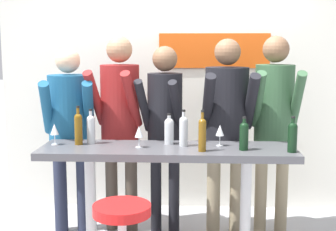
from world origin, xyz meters
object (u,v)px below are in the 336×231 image
person_left (120,112)px  wine_bottle_5 (202,133)px  person_far_left (70,120)px  wine_glass_2 (139,132)px  person_center_left (165,118)px  wine_bottle_0 (91,128)px  wine_bottle_2 (244,135)px  wine_bottle_4 (293,136)px  wine_bottle_1 (184,130)px  wine_glass_1 (220,131)px  tasting_table (168,166)px  person_center (227,116)px  person_center_right (274,112)px  wine_bottle_6 (169,130)px  wine_glass_0 (54,130)px  wine_bottle_3 (78,127)px

person_left → wine_bottle_5: bearing=-30.1°
person_far_left → wine_glass_2: bearing=-45.5°
person_center_left → wine_bottle_0: bearing=-135.7°
wine_bottle_2 → wine_bottle_4: size_ratio=0.95×
wine_bottle_1 → wine_glass_1: 0.30m
wine_bottle_2 → tasting_table: bearing=172.9°
wine_bottle_1 → wine_bottle_5: (0.15, -0.18, 0.01)m
person_left → person_center: person_left is taller
person_center_right → wine_bottle_5: size_ratio=5.62×
person_left → wine_bottle_4: size_ratio=6.49×
tasting_table → person_center_left: size_ratio=1.19×
person_left → wine_bottle_4: person_left is taller
person_center_right → wine_bottle_2: 0.70m
wine_bottle_6 → wine_bottle_2: bearing=-18.3°
person_center_right → tasting_table: bearing=-150.4°
wine_bottle_2 → wine_bottle_5: (-0.33, -0.06, 0.02)m
wine_bottle_6 → wine_glass_0: wine_bottle_6 is taller
person_far_left → wine_bottle_4: 2.01m
wine_glass_2 → wine_bottle_6: bearing=31.4°
person_center_left → wine_glass_1: bearing=-29.1°
person_left → wine_glass_0: 0.68m
person_center_right → person_left: bearing=-179.3°
person_left → wine_bottle_3: (-0.28, -0.45, -0.07)m
person_center_left → wine_bottle_0: (-0.60, -0.38, -0.03)m
person_far_left → wine_bottle_2: 1.64m
person_center_right → wine_glass_1: (-0.52, -0.45, -0.10)m
person_center → person_center_right: bearing=3.2°
person_center_right → wine_bottle_2: size_ratio=6.86×
person_center → wine_bottle_3: (-1.26, -0.40, -0.05)m
wine_bottle_4 → wine_glass_2: 1.22m
person_center → person_center_right: 0.44m
person_left → person_center: 0.98m
wine_bottle_0 → wine_bottle_4: 1.65m
person_far_left → person_center_right: (1.88, 0.05, 0.08)m
wine_glass_0 → wine_glass_2: bearing=-5.9°
person_center → person_left: bearing=172.8°
wine_bottle_4 → wine_glass_1: wine_bottle_4 is taller
wine_glass_0 → person_center_right: bearing=14.0°
person_far_left → person_left: bearing=-4.2°
wine_bottle_2 → wine_bottle_1: bearing=165.5°
wine_bottle_3 → wine_bottle_0: bearing=22.7°
person_far_left → wine_bottle_0: (0.28, -0.37, -0.00)m
person_far_left → wine_glass_0: (-0.02, -0.43, -0.01)m
wine_bottle_5 → wine_glass_0: bearing=171.3°
wine_bottle_2 → wine_glass_1: bearing=140.4°
person_far_left → wine_bottle_5: 1.36m
person_center → wine_bottle_2: person_center is taller
wine_bottle_3 → wine_glass_0: size_ratio=1.85×
wine_bottle_3 → wine_glass_2: wine_bottle_3 is taller
person_left → wine_bottle_6: 0.63m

